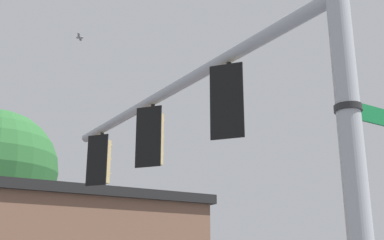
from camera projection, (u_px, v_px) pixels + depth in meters
signal_pole at (356, 195)px, 5.60m from camera, size 0.29×0.29×6.04m
mast_arm at (168, 91)px, 9.69m from camera, size 6.95×5.07×0.22m
traffic_light_nearest_pole at (230, 104)px, 7.92m from camera, size 0.54×0.49×1.31m
traffic_light_mid_inner at (153, 138)px, 9.94m from camera, size 0.54×0.49×1.31m
traffic_light_mid_outer at (101, 161)px, 11.96m from camera, size 0.54×0.49×1.31m
street_name_sign at (366, 113)px, 6.06m from camera, size 0.89×1.18×0.22m
bird_flying at (80, 37)px, 13.86m from camera, size 0.23×0.33×0.11m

